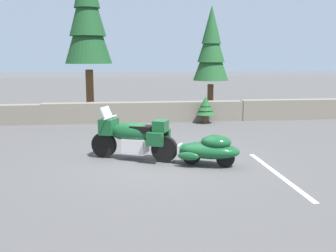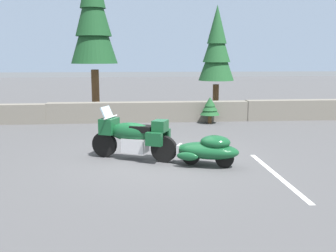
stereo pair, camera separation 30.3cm
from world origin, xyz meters
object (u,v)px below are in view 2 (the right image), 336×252
Objects in this scene: touring_motorcycle at (133,135)px; pine_tree_secondary at (217,47)px; pine_tree_tall at (93,14)px; car_shaped_trailer at (208,149)px.

pine_tree_secondary reaches higher than touring_motorcycle.
pine_tree_tall is at bearing 102.01° from touring_motorcycle.
pine_tree_secondary is (3.64, 7.28, 2.36)m from touring_motorcycle.
pine_tree_tall is at bearing 174.83° from pine_tree_secondary.
car_shaped_trailer is at bearing -68.10° from pine_tree_tall.
pine_tree_tall is (-3.44, 8.55, 3.97)m from car_shaped_trailer.
car_shaped_trailer is 8.67m from pine_tree_secondary.
touring_motorcycle is at bearing 156.25° from car_shaped_trailer.
pine_tree_secondary is at bearing -5.17° from pine_tree_tall.
pine_tree_tall reaches higher than pine_tree_secondary.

